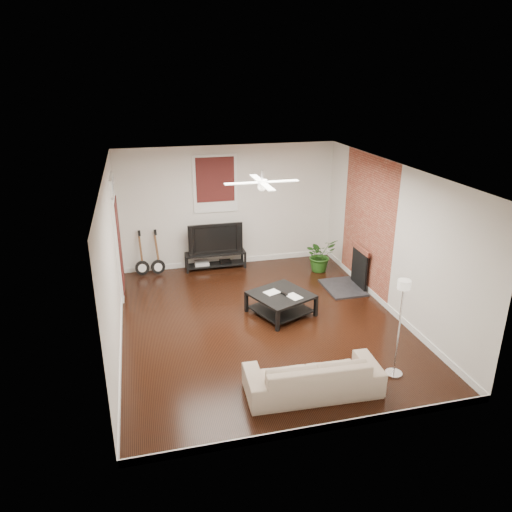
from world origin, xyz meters
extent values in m
cube|color=black|center=(0.00, 0.00, 0.00)|extent=(5.00, 6.00, 0.01)
cube|color=white|center=(0.00, 0.00, 2.80)|extent=(5.00, 6.00, 0.01)
cube|color=silver|center=(0.00, 3.00, 1.40)|extent=(5.00, 0.01, 2.80)
cube|color=silver|center=(0.00, -3.00, 1.40)|extent=(5.00, 0.01, 2.80)
cube|color=silver|center=(-2.50, 0.00, 1.40)|extent=(0.01, 6.00, 2.80)
cube|color=silver|center=(2.50, 0.00, 1.40)|extent=(0.01, 6.00, 2.80)
cube|color=#984331|center=(2.49, 1.00, 1.40)|extent=(0.02, 2.20, 2.80)
cube|color=black|center=(2.20, 1.00, 0.46)|extent=(0.80, 1.10, 0.92)
cube|color=#3C1110|center=(-0.30, 2.97, 1.95)|extent=(1.00, 0.06, 1.30)
cube|color=white|center=(-2.46, 1.90, 1.25)|extent=(0.08, 1.00, 2.50)
cube|color=black|center=(-0.38, 2.78, 0.19)|extent=(1.39, 0.37, 0.39)
imported|color=black|center=(-0.38, 2.80, 0.75)|extent=(1.24, 0.16, 0.72)
cube|color=black|center=(0.44, 0.23, 0.21)|extent=(1.30, 1.30, 0.42)
imported|color=#C8B196|center=(0.19, -2.17, 0.28)|extent=(1.96, 0.84, 0.56)
imported|color=#215117|center=(1.93, 2.05, 0.38)|extent=(0.83, 0.77, 0.77)
camera|label=1|loc=(-1.99, -7.60, 4.31)|focal=33.91mm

